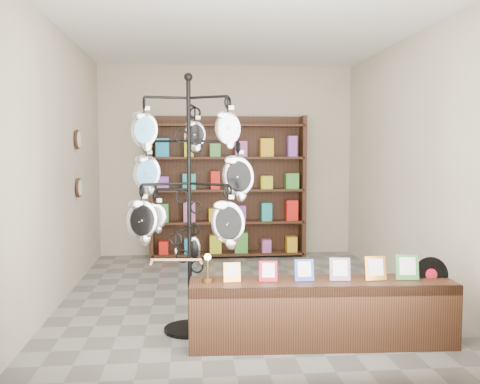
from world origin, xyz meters
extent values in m
plane|color=slate|center=(0.00, 0.00, 0.00)|extent=(5.00, 5.00, 0.00)
plane|color=#BDB398|center=(0.00, 2.50, 1.50)|extent=(4.00, 0.00, 4.00)
plane|color=#BDB398|center=(0.00, -2.50, 1.50)|extent=(4.00, 0.00, 4.00)
plane|color=#BDB398|center=(-2.00, 0.00, 1.50)|extent=(0.00, 5.00, 5.00)
plane|color=#BDB398|center=(2.00, 0.00, 1.50)|extent=(0.00, 5.00, 5.00)
plane|color=white|center=(0.00, 0.00, 3.00)|extent=(5.00, 5.00, 0.00)
cylinder|color=black|center=(-0.59, -1.16, 0.02)|extent=(0.56, 0.56, 0.03)
cylinder|color=black|center=(-0.59, -1.16, 1.15)|extent=(0.05, 0.05, 2.30)
sphere|color=black|center=(-0.59, -1.16, 2.32)|extent=(0.08, 0.08, 0.08)
ellipsoid|color=silver|center=(-0.55, -0.92, 0.72)|extent=(0.13, 0.06, 0.24)
cube|color=#B5774B|center=(-0.71, -1.46, 0.73)|extent=(0.44, 0.06, 0.04)
cube|color=black|center=(0.53, -1.60, 0.28)|extent=(2.27, 0.55, 0.55)
cube|color=gold|center=(-0.24, -1.56, 0.64)|extent=(0.15, 0.06, 0.16)
cube|color=#AB0D21|center=(0.07, -1.58, 0.64)|extent=(0.16, 0.06, 0.17)
cube|color=#263FA5|center=(0.38, -1.59, 0.65)|extent=(0.17, 0.06, 0.18)
cube|color=#E54C33|center=(0.69, -1.60, 0.65)|extent=(0.18, 0.07, 0.19)
cube|color=gold|center=(0.99, -1.62, 0.66)|extent=(0.19, 0.07, 0.20)
cube|color=#337233|center=(1.27, -1.63, 0.66)|extent=(0.20, 0.07, 0.21)
cylinder|color=black|center=(1.51, -1.59, 0.58)|extent=(0.31, 0.08, 0.30)
cylinder|color=#AB0D21|center=(1.51, -1.59, 0.58)|extent=(0.10, 0.03, 0.10)
cylinder|color=#4E3316|center=(-0.44, -1.56, 0.57)|extent=(0.10, 0.10, 0.04)
cylinder|color=#4E3316|center=(-0.44, -1.56, 0.67)|extent=(0.02, 0.02, 0.14)
sphere|color=#FFBF59|center=(-0.44, -1.56, 0.77)|extent=(0.06, 0.06, 0.06)
cube|color=black|center=(0.00, 2.44, 1.10)|extent=(2.40, 0.04, 2.20)
cube|color=black|center=(-1.18, 2.28, 1.10)|extent=(0.06, 0.36, 2.20)
cube|color=black|center=(1.18, 2.28, 1.10)|extent=(0.06, 0.36, 2.20)
cube|color=black|center=(0.00, 2.28, 0.05)|extent=(2.36, 0.36, 0.04)
cube|color=black|center=(0.00, 2.28, 0.55)|extent=(2.36, 0.36, 0.03)
cube|color=black|center=(0.00, 2.28, 1.05)|extent=(2.36, 0.36, 0.04)
cube|color=black|center=(0.00, 2.28, 1.55)|extent=(2.36, 0.36, 0.04)
cube|color=black|center=(0.00, 2.28, 2.05)|extent=(2.36, 0.36, 0.04)
cylinder|color=black|center=(-1.97, 0.80, 1.80)|extent=(0.03, 0.24, 0.24)
cylinder|color=black|center=(-1.97, 0.80, 1.20)|extent=(0.03, 0.24, 0.24)
camera|label=1|loc=(-0.58, -6.00, 1.67)|focal=40.00mm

